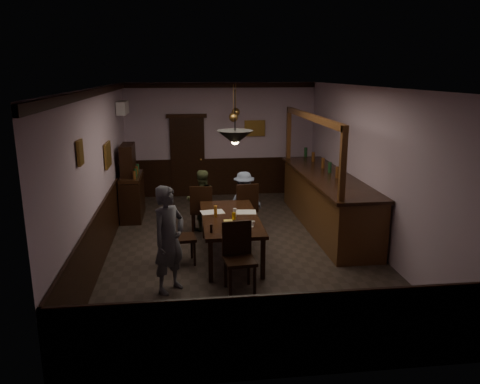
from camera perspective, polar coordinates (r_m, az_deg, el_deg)
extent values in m
cube|color=#2D2621|center=(9.03, -0.11, -6.72)|extent=(5.00, 8.00, 0.01)
cube|color=white|center=(8.43, -0.12, 12.69)|extent=(5.00, 8.00, 0.01)
cube|color=#BFA5BC|center=(12.53, -2.33, 6.37)|extent=(5.00, 0.01, 3.00)
cube|color=#BFA5BC|center=(4.81, 5.66, -7.06)|extent=(5.00, 0.01, 3.00)
cube|color=#BFA5BC|center=(8.68, -16.75, 2.14)|extent=(0.01, 8.00, 3.00)
cube|color=#BFA5BC|center=(9.24, 15.49, 2.95)|extent=(0.01, 8.00, 3.00)
cube|color=black|center=(8.36, -1.20, -3.24)|extent=(1.00, 2.20, 0.06)
cube|color=black|center=(7.50, -3.61, -8.44)|extent=(0.07, 0.07, 0.69)
cube|color=black|center=(7.59, 2.80, -8.14)|extent=(0.07, 0.07, 0.69)
cube|color=black|center=(9.41, -4.37, -3.63)|extent=(0.07, 0.07, 0.69)
cube|color=black|center=(9.48, 0.72, -3.44)|extent=(0.07, 0.07, 0.69)
cube|color=black|center=(9.68, -4.65, -2.25)|extent=(0.50, 0.50, 0.05)
cube|color=black|center=(9.41, -4.77, -0.91)|extent=(0.45, 0.09, 0.54)
cube|color=black|center=(9.92, -3.50, -3.34)|extent=(0.04, 0.04, 0.46)
cube|color=black|center=(9.95, -5.61, -3.34)|extent=(0.04, 0.04, 0.46)
cube|color=black|center=(9.58, -3.60, -4.01)|extent=(0.04, 0.04, 0.46)
cube|color=black|center=(9.60, -5.79, -4.01)|extent=(0.04, 0.04, 0.46)
cube|color=black|center=(9.76, 0.63, -2.02)|extent=(0.50, 0.50, 0.05)
cube|color=black|center=(9.48, 0.91, -0.66)|extent=(0.46, 0.08, 0.55)
cube|color=black|center=(10.04, 1.44, -3.07)|extent=(0.04, 0.04, 0.47)
cube|color=black|center=(9.97, -0.65, -3.21)|extent=(0.04, 0.04, 0.47)
cube|color=black|center=(9.70, 1.94, -3.72)|extent=(0.04, 0.04, 0.47)
cube|color=black|center=(9.62, -0.21, -3.86)|extent=(0.04, 0.04, 0.47)
cube|color=black|center=(7.13, -0.03, -8.40)|extent=(0.50, 0.50, 0.05)
cube|color=black|center=(7.21, -0.40, -5.62)|extent=(0.46, 0.09, 0.54)
cube|color=black|center=(7.03, -1.18, -11.02)|extent=(0.04, 0.04, 0.47)
cube|color=black|center=(7.11, 1.79, -10.73)|extent=(0.04, 0.04, 0.47)
cube|color=black|center=(7.36, -1.78, -9.81)|extent=(0.04, 0.04, 0.47)
cube|color=black|center=(7.44, 1.06, -9.55)|extent=(0.04, 0.04, 0.47)
cube|color=black|center=(8.21, -6.98, -5.60)|extent=(0.48, 0.48, 0.05)
cube|color=black|center=(8.11, -8.40, -3.87)|extent=(0.09, 0.43, 0.51)
cube|color=black|center=(8.16, -5.56, -7.49)|extent=(0.04, 0.04, 0.44)
cube|color=black|center=(8.48, -5.91, -6.64)|extent=(0.04, 0.04, 0.44)
cube|color=black|center=(8.12, -7.99, -7.68)|extent=(0.04, 0.04, 0.44)
cube|color=black|center=(8.44, -8.25, -6.81)|extent=(0.04, 0.04, 0.44)
imported|color=#555762|center=(7.11, -8.65, -5.75)|extent=(0.70, 0.71, 1.65)
imported|color=#4A5332|center=(9.83, -4.72, -1.01)|extent=(0.67, 0.55, 1.29)
imported|color=slate|center=(9.91, 0.48, -1.01)|extent=(0.87, 0.61, 1.23)
cube|color=silver|center=(8.62, -3.38, -2.46)|extent=(0.46, 0.36, 0.01)
cube|color=silver|center=(8.61, 0.56, -2.47)|extent=(0.45, 0.34, 0.01)
cube|color=#DBC350|center=(8.12, -1.45, -3.52)|extent=(0.15, 0.15, 0.00)
cylinder|color=white|center=(7.83, 1.16, -4.19)|extent=(0.15, 0.15, 0.01)
imported|color=white|center=(7.85, 1.56, -3.82)|extent=(0.08, 0.08, 0.07)
cylinder|color=white|center=(7.79, -1.16, -4.28)|extent=(0.22, 0.22, 0.01)
torus|color=#C68C47|center=(7.82, -1.59, -3.99)|extent=(0.13, 0.13, 0.04)
torus|color=#C68C47|center=(7.86, -1.12, -3.90)|extent=(0.13, 0.13, 0.04)
cylinder|color=yellow|center=(8.19, -0.76, -2.94)|extent=(0.07, 0.07, 0.12)
cylinder|color=#BF721E|center=(8.34, -3.00, -2.35)|extent=(0.06, 0.06, 0.20)
cylinder|color=silver|center=(8.34, -0.65, -2.51)|extent=(0.06, 0.06, 0.15)
cylinder|color=black|center=(7.54, -3.52, -4.44)|extent=(0.04, 0.04, 0.14)
cube|color=black|center=(10.98, -12.98, -0.70)|extent=(0.46, 1.28, 0.92)
cube|color=black|center=(10.87, -13.13, 1.86)|extent=(0.44, 1.24, 0.07)
cube|color=black|center=(10.80, -13.51, 3.75)|extent=(0.27, 0.82, 0.73)
cube|color=#503115|center=(10.16, 10.51, -1.25)|extent=(0.91, 4.22, 1.11)
cube|color=black|center=(10.01, 10.55, 1.91)|extent=(1.01, 4.33, 0.06)
cube|color=#503115|center=(9.71, 8.71, 9.00)|extent=(0.10, 4.12, 0.12)
cube|color=#503115|center=(7.90, 12.44, 3.17)|extent=(0.10, 0.10, 1.31)
cube|color=#503115|center=(11.72, 5.96, 7.03)|extent=(0.10, 0.10, 1.31)
cube|color=black|center=(12.51, -6.41, 4.19)|extent=(0.90, 0.06, 2.10)
cube|color=white|center=(11.38, -14.12, 9.95)|extent=(0.20, 0.85, 0.30)
cube|color=olive|center=(7.01, -18.91, 4.56)|extent=(0.04, 0.28, 0.36)
cube|color=olive|center=(9.41, -15.81, 4.37)|extent=(0.04, 0.62, 0.48)
cube|color=olive|center=(12.56, 1.81, 7.77)|extent=(0.55, 0.04, 0.42)
cylinder|color=black|center=(7.19, -0.62, 9.50)|extent=(0.02, 0.02, 0.72)
cone|color=black|center=(7.23, -0.61, 6.65)|extent=(0.56, 0.56, 0.22)
sphere|color=#FFD88C|center=(7.24, -0.61, 6.25)|extent=(0.12, 0.12, 0.12)
cylinder|color=#BF8C3F|center=(10.28, -0.81, 11.06)|extent=(0.02, 0.02, 0.70)
cone|color=#BF8C3F|center=(10.31, -0.80, 9.11)|extent=(0.20, 0.20, 0.22)
sphere|color=#FFD88C|center=(10.31, -0.80, 8.84)|extent=(0.12, 0.12, 0.12)
cylinder|color=#BF8C3F|center=(11.60, -0.52, 11.44)|extent=(0.02, 0.02, 0.70)
cone|color=#BF8C3F|center=(11.62, -0.52, 9.72)|extent=(0.20, 0.20, 0.22)
sphere|color=#FFD88C|center=(11.63, -0.52, 9.47)|extent=(0.12, 0.12, 0.12)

